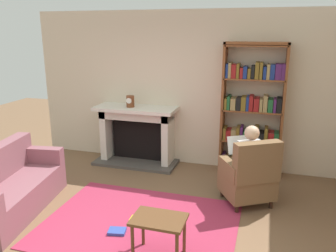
{
  "coord_description": "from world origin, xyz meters",
  "views": [
    {
      "loc": [
        1.42,
        -3.25,
        2.35
      ],
      "look_at": [
        0.1,
        1.2,
        1.05
      ],
      "focal_mm": 36.39,
      "sensor_mm": 36.0,
      "label": 1
    }
  ],
  "objects_px": {
    "seated_reader": "(246,160)",
    "sofa_floral": "(9,189)",
    "fireplace": "(138,132)",
    "bookshelf": "(252,112)",
    "mantel_clock": "(130,101)",
    "armchair_reading": "(250,176)",
    "side_table": "(159,225)"
  },
  "relations": [
    {
      "from": "seated_reader",
      "to": "sofa_floral",
      "type": "distance_m",
      "value": 3.23
    },
    {
      "from": "fireplace",
      "to": "bookshelf",
      "type": "relative_size",
      "value": 0.68
    },
    {
      "from": "bookshelf",
      "to": "seated_reader",
      "type": "distance_m",
      "value": 1.12
    },
    {
      "from": "fireplace",
      "to": "mantel_clock",
      "type": "height_order",
      "value": "mantel_clock"
    },
    {
      "from": "mantel_clock",
      "to": "armchair_reading",
      "type": "xyz_separation_m",
      "value": [
        2.16,
        -0.99,
        -0.73
      ]
    },
    {
      "from": "bookshelf",
      "to": "sofa_floral",
      "type": "relative_size",
      "value": 1.22
    },
    {
      "from": "mantel_clock",
      "to": "bookshelf",
      "type": "bearing_deg",
      "value": 3.7
    },
    {
      "from": "fireplace",
      "to": "side_table",
      "type": "bearing_deg",
      "value": -64.13
    },
    {
      "from": "mantel_clock",
      "to": "bookshelf",
      "type": "distance_m",
      "value": 2.1
    },
    {
      "from": "mantel_clock",
      "to": "armchair_reading",
      "type": "bearing_deg",
      "value": -24.71
    },
    {
      "from": "bookshelf",
      "to": "seated_reader",
      "type": "height_order",
      "value": "bookshelf"
    },
    {
      "from": "sofa_floral",
      "to": "armchair_reading",
      "type": "bearing_deg",
      "value": -79.11
    },
    {
      "from": "bookshelf",
      "to": "armchair_reading",
      "type": "distance_m",
      "value": 1.3
    },
    {
      "from": "bookshelf",
      "to": "side_table",
      "type": "relative_size",
      "value": 3.9
    },
    {
      "from": "seated_reader",
      "to": "side_table",
      "type": "bearing_deg",
      "value": 32.26
    },
    {
      "from": "mantel_clock",
      "to": "fireplace",
      "type": "bearing_deg",
      "value": 50.56
    },
    {
      "from": "fireplace",
      "to": "seated_reader",
      "type": "bearing_deg",
      "value": -26.29
    },
    {
      "from": "mantel_clock",
      "to": "sofa_floral",
      "type": "height_order",
      "value": "mantel_clock"
    },
    {
      "from": "mantel_clock",
      "to": "bookshelf",
      "type": "xyz_separation_m",
      "value": [
        2.09,
        0.14,
        -0.09
      ]
    },
    {
      "from": "mantel_clock",
      "to": "sofa_floral",
      "type": "xyz_separation_m",
      "value": [
        -0.89,
        -2.09,
        -0.83
      ]
    },
    {
      "from": "armchair_reading",
      "to": "seated_reader",
      "type": "height_order",
      "value": "seated_reader"
    },
    {
      "from": "bookshelf",
      "to": "side_table",
      "type": "height_order",
      "value": "bookshelf"
    },
    {
      "from": "seated_reader",
      "to": "side_table",
      "type": "xyz_separation_m",
      "value": [
        -0.77,
        -1.56,
        -0.23
      ]
    },
    {
      "from": "sofa_floral",
      "to": "seated_reader",
      "type": "bearing_deg",
      "value": -77.06
    },
    {
      "from": "bookshelf",
      "to": "armchair_reading",
      "type": "relative_size",
      "value": 2.25
    },
    {
      "from": "bookshelf",
      "to": "seated_reader",
      "type": "bearing_deg",
      "value": -89.62
    },
    {
      "from": "mantel_clock",
      "to": "side_table",
      "type": "distance_m",
      "value": 2.89
    },
    {
      "from": "fireplace",
      "to": "armchair_reading",
      "type": "bearing_deg",
      "value": -27.83
    },
    {
      "from": "armchair_reading",
      "to": "side_table",
      "type": "height_order",
      "value": "armchair_reading"
    },
    {
      "from": "sofa_floral",
      "to": "side_table",
      "type": "height_order",
      "value": "sofa_floral"
    },
    {
      "from": "fireplace",
      "to": "mantel_clock",
      "type": "relative_size",
      "value": 7.36
    },
    {
      "from": "sofa_floral",
      "to": "side_table",
      "type": "relative_size",
      "value": 3.2
    }
  ]
}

